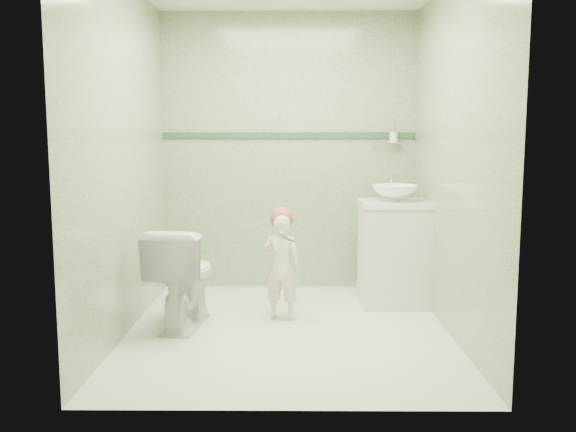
{
  "coord_description": "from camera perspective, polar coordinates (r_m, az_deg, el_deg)",
  "views": [
    {
      "loc": [
        0.03,
        -4.05,
        1.32
      ],
      "look_at": [
        0.0,
        0.15,
        0.78
      ],
      "focal_mm": 37.6,
      "sensor_mm": 36.0,
      "label": 1
    }
  ],
  "objects": [
    {
      "name": "room_shell",
      "position": [
        4.05,
        -0.02,
        5.63
      ],
      "size": [
        2.5,
        2.54,
        2.4
      ],
      "color": "gray",
      "rests_on": "ground"
    },
    {
      "name": "basin",
      "position": [
        4.83,
        10.06,
        2.16
      ],
      "size": [
        0.37,
        0.37,
        0.13
      ],
      "primitive_type": "imported",
      "color": "white",
      "rests_on": "counter"
    },
    {
      "name": "hair_cap",
      "position": [
        4.37,
        -0.61,
        -0.24
      ],
      "size": [
        0.17,
        0.17,
        0.17
      ],
      "primitive_type": "sphere",
      "color": "#A15435",
      "rests_on": "toddler"
    },
    {
      "name": "counter",
      "position": [
        4.84,
        10.04,
        1.17
      ],
      "size": [
        0.54,
        0.52,
        0.04
      ],
      "primitive_type": "cube",
      "color": "white",
      "rests_on": "vanity"
    },
    {
      "name": "trim_stripe",
      "position": [
        5.28,
        0.09,
        7.66
      ],
      "size": [
        2.2,
        0.02,
        0.05
      ],
      "primitive_type": "cube",
      "color": "#2B4A34",
      "rests_on": "room_shell"
    },
    {
      "name": "faucet",
      "position": [
        5.01,
        9.73,
        3.26
      ],
      "size": [
        0.03,
        0.13,
        0.18
      ],
      "color": "silver",
      "rests_on": "counter"
    },
    {
      "name": "ground",
      "position": [
        4.26,
        -0.02,
        -10.73
      ],
      "size": [
        2.5,
        2.5,
        0.0
      ],
      "primitive_type": "plane",
      "color": "silver",
      "rests_on": "ground"
    },
    {
      "name": "toilet",
      "position": [
        4.34,
        -9.88,
        -5.63
      ],
      "size": [
        0.48,
        0.74,
        0.71
      ],
      "primitive_type": "imported",
      "rotation": [
        0.0,
        0.0,
        3.03
      ],
      "color": "white",
      "rests_on": "ground"
    },
    {
      "name": "teal_toothbrush",
      "position": [
        4.23,
        -0.02,
        -2.15
      ],
      "size": [
        0.11,
        0.14,
        0.08
      ],
      "color": "#057B74",
      "rests_on": "toddler"
    },
    {
      "name": "toddler",
      "position": [
        4.41,
        -0.61,
        -4.86
      ],
      "size": [
        0.32,
        0.24,
        0.78
      ],
      "primitive_type": "imported",
      "rotation": [
        0.0,
        0.0,
        2.93
      ],
      "color": "beige",
      "rests_on": "ground"
    },
    {
      "name": "cup_holder",
      "position": [
        5.3,
        9.87,
        7.31
      ],
      "size": [
        0.26,
        0.07,
        0.21
      ],
      "color": "silver",
      "rests_on": "room_shell"
    },
    {
      "name": "vanity",
      "position": [
        4.9,
        9.94,
        -3.6
      ],
      "size": [
        0.52,
        0.5,
        0.8
      ],
      "primitive_type": "cube",
      "color": "silver",
      "rests_on": "ground"
    }
  ]
}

